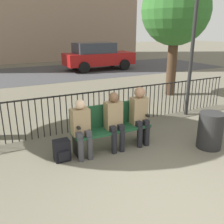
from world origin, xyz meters
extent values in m
plane|color=#605B4C|center=(0.00, 0.00, 0.00)|extent=(80.00, 80.00, 0.00)
cube|color=#194728|center=(0.00, 1.97, 0.42)|extent=(1.65, 0.45, 0.05)
cube|color=#194728|center=(0.00, 2.16, 0.69)|extent=(1.65, 0.05, 0.47)
cube|color=black|center=(-0.77, 1.97, 0.20)|extent=(0.06, 0.38, 0.40)
cube|color=black|center=(0.77, 1.97, 0.20)|extent=(0.06, 0.38, 0.40)
cube|color=black|center=(-0.77, 1.97, 0.65)|extent=(0.06, 0.38, 0.04)
cube|color=black|center=(0.77, 1.97, 0.65)|extent=(0.06, 0.38, 0.04)
cylinder|color=#3D3D42|center=(-0.77, 1.74, 0.23)|extent=(0.11, 0.11, 0.45)
cylinder|color=#3D3D42|center=(-0.59, 1.74, 0.23)|extent=(0.11, 0.11, 0.45)
cube|color=#3D3D42|center=(-0.77, 1.84, 0.50)|extent=(0.11, 0.20, 0.12)
cube|color=#3D3D42|center=(-0.59, 1.84, 0.50)|extent=(0.11, 0.20, 0.12)
cube|color=#997F59|center=(-0.68, 1.97, 0.71)|extent=(0.34, 0.22, 0.52)
sphere|color=beige|center=(-0.68, 1.95, 1.06)|extent=(0.18, 0.18, 0.18)
cylinder|color=black|center=(-0.06, 1.74, 0.23)|extent=(0.11, 0.11, 0.45)
cylinder|color=black|center=(0.12, 1.74, 0.23)|extent=(0.11, 0.11, 0.45)
cube|color=black|center=(-0.06, 1.84, 0.50)|extent=(0.11, 0.20, 0.12)
cube|color=black|center=(0.12, 1.84, 0.50)|extent=(0.11, 0.20, 0.12)
cube|color=#997F59|center=(0.03, 1.97, 0.73)|extent=(0.34, 0.22, 0.56)
sphere|color=brown|center=(0.03, 1.95, 1.11)|extent=(0.20, 0.20, 0.20)
cylinder|color=black|center=(0.54, 1.74, 0.23)|extent=(0.11, 0.11, 0.45)
cylinder|color=black|center=(0.72, 1.74, 0.23)|extent=(0.11, 0.11, 0.45)
cube|color=black|center=(0.54, 1.84, 0.50)|extent=(0.11, 0.20, 0.12)
cube|color=black|center=(0.72, 1.84, 0.50)|extent=(0.11, 0.20, 0.12)
cube|color=#997F59|center=(0.63, 1.97, 0.74)|extent=(0.34, 0.22, 0.57)
sphere|color=#A37556|center=(0.63, 1.95, 1.14)|extent=(0.23, 0.23, 0.23)
cube|color=black|center=(-1.07, 1.95, 0.20)|extent=(0.30, 0.22, 0.41)
cube|color=black|center=(-1.07, 1.82, 0.14)|extent=(0.21, 0.04, 0.18)
cylinder|color=black|center=(-1.98, 3.19, 0.47)|extent=(0.02, 0.02, 0.95)
cylinder|color=black|center=(-1.84, 3.19, 0.47)|extent=(0.02, 0.02, 0.95)
cylinder|color=black|center=(-1.70, 3.19, 0.47)|extent=(0.02, 0.02, 0.95)
cylinder|color=black|center=(-1.56, 3.19, 0.47)|extent=(0.02, 0.02, 0.95)
cylinder|color=black|center=(-1.42, 3.19, 0.47)|extent=(0.02, 0.02, 0.95)
cylinder|color=black|center=(-1.28, 3.19, 0.47)|extent=(0.02, 0.02, 0.95)
cylinder|color=black|center=(-1.14, 3.19, 0.47)|extent=(0.02, 0.02, 0.95)
cylinder|color=black|center=(-1.00, 3.19, 0.47)|extent=(0.02, 0.02, 0.95)
cylinder|color=black|center=(-0.86, 3.19, 0.47)|extent=(0.02, 0.02, 0.95)
cylinder|color=black|center=(-0.72, 3.19, 0.47)|extent=(0.02, 0.02, 0.95)
cylinder|color=black|center=(-0.58, 3.19, 0.47)|extent=(0.02, 0.02, 0.95)
cylinder|color=black|center=(-0.44, 3.19, 0.47)|extent=(0.02, 0.02, 0.95)
cylinder|color=black|center=(-0.30, 3.19, 0.47)|extent=(0.02, 0.02, 0.95)
cylinder|color=black|center=(-0.16, 3.19, 0.47)|extent=(0.02, 0.02, 0.95)
cylinder|color=black|center=(-0.02, 3.19, 0.47)|extent=(0.02, 0.02, 0.95)
cylinder|color=black|center=(0.12, 3.19, 0.47)|extent=(0.02, 0.02, 0.95)
cylinder|color=black|center=(0.26, 3.19, 0.47)|extent=(0.02, 0.02, 0.95)
cylinder|color=black|center=(0.40, 3.19, 0.47)|extent=(0.02, 0.02, 0.95)
cylinder|color=black|center=(0.54, 3.19, 0.47)|extent=(0.02, 0.02, 0.95)
cylinder|color=black|center=(0.68, 3.19, 0.47)|extent=(0.02, 0.02, 0.95)
cylinder|color=black|center=(0.82, 3.19, 0.47)|extent=(0.02, 0.02, 0.95)
cylinder|color=black|center=(0.96, 3.19, 0.47)|extent=(0.02, 0.02, 0.95)
cylinder|color=black|center=(1.10, 3.19, 0.47)|extent=(0.02, 0.02, 0.95)
cylinder|color=black|center=(1.24, 3.19, 0.47)|extent=(0.02, 0.02, 0.95)
cylinder|color=black|center=(1.38, 3.19, 0.47)|extent=(0.02, 0.02, 0.95)
cylinder|color=black|center=(1.52, 3.19, 0.47)|extent=(0.02, 0.02, 0.95)
cylinder|color=black|center=(1.66, 3.19, 0.47)|extent=(0.02, 0.02, 0.95)
cylinder|color=black|center=(1.80, 3.19, 0.47)|extent=(0.02, 0.02, 0.95)
cylinder|color=black|center=(1.94, 3.19, 0.47)|extent=(0.02, 0.02, 0.95)
cylinder|color=black|center=(2.08, 3.19, 0.47)|extent=(0.02, 0.02, 0.95)
cylinder|color=black|center=(2.22, 3.19, 0.47)|extent=(0.02, 0.02, 0.95)
cylinder|color=black|center=(2.36, 3.19, 0.47)|extent=(0.02, 0.02, 0.95)
cylinder|color=black|center=(2.50, 3.19, 0.47)|extent=(0.02, 0.02, 0.95)
cylinder|color=black|center=(2.64, 3.19, 0.47)|extent=(0.02, 0.02, 0.95)
cylinder|color=black|center=(2.78, 3.19, 0.47)|extent=(0.02, 0.02, 0.95)
cylinder|color=black|center=(2.92, 3.19, 0.47)|extent=(0.02, 0.02, 0.95)
cylinder|color=black|center=(3.06, 3.19, 0.47)|extent=(0.02, 0.02, 0.95)
cylinder|color=black|center=(3.20, 3.19, 0.47)|extent=(0.02, 0.02, 0.95)
cylinder|color=black|center=(3.34, 3.19, 0.47)|extent=(0.02, 0.02, 0.95)
cylinder|color=black|center=(3.48, 3.19, 0.47)|extent=(0.02, 0.02, 0.95)
cylinder|color=black|center=(3.62, 3.19, 0.47)|extent=(0.02, 0.02, 0.95)
cylinder|color=black|center=(3.76, 3.19, 0.47)|extent=(0.02, 0.02, 0.95)
cylinder|color=black|center=(3.90, 3.19, 0.47)|extent=(0.02, 0.02, 0.95)
cylinder|color=black|center=(4.04, 3.19, 0.47)|extent=(0.02, 0.02, 0.95)
cylinder|color=black|center=(4.18, 3.19, 0.47)|extent=(0.02, 0.02, 0.95)
cylinder|color=black|center=(4.32, 3.19, 0.47)|extent=(0.02, 0.02, 0.95)
cylinder|color=black|center=(4.46, 3.19, 0.47)|extent=(0.02, 0.02, 0.95)
cube|color=black|center=(0.00, 3.19, 0.93)|extent=(9.00, 0.03, 0.03)
cylinder|color=#422D1E|center=(4.02, 5.01, 1.17)|extent=(0.35, 0.35, 2.34)
sphere|color=#2D6628|center=(4.02, 5.01, 3.00)|extent=(2.39, 2.39, 2.39)
cylinder|color=black|center=(2.93, 2.93, 1.83)|extent=(0.10, 0.10, 3.66)
cube|color=#3D3D3F|center=(0.00, 12.00, 0.00)|extent=(24.00, 6.00, 0.01)
cube|color=maroon|center=(4.14, 11.86, 0.67)|extent=(4.20, 1.70, 0.70)
cube|color=#2D333D|center=(3.83, 11.86, 1.32)|extent=(2.31, 1.56, 0.60)
cylinder|color=black|center=(5.44, 10.99, 0.32)|extent=(0.64, 0.20, 0.64)
cylinder|color=black|center=(5.44, 12.73, 0.32)|extent=(0.64, 0.20, 0.64)
cylinder|color=black|center=(2.84, 10.99, 0.32)|extent=(0.64, 0.20, 0.64)
cylinder|color=black|center=(2.84, 12.73, 0.32)|extent=(0.64, 0.20, 0.64)
cylinder|color=black|center=(1.84, 1.08, 0.38)|extent=(0.51, 0.51, 0.76)
camera|label=1|loc=(-2.15, -2.26, 2.38)|focal=40.00mm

